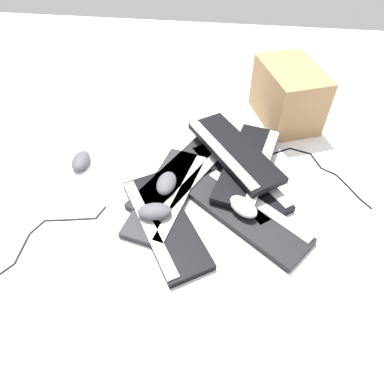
{
  "coord_description": "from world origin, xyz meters",
  "views": [
    {
      "loc": [
        -0.14,
        0.75,
        0.9
      ],
      "look_at": [
        -0.05,
        -0.03,
        0.04
      ],
      "focal_mm": 32.0,
      "sensor_mm": 36.0,
      "label": 1
    }
  ],
  "objects_px": {
    "keyboard_5": "(248,164)",
    "mouse_3": "(166,183)",
    "keyboard_1": "(164,222)",
    "keyboard_2": "(247,215)",
    "keyboard_4": "(180,178)",
    "cardboard_box": "(288,95)",
    "mouse_1": "(81,161)",
    "keyboard_3": "(240,177)",
    "mouse_0": "(155,211)",
    "keyboard_6": "(233,151)",
    "keyboard_0": "(168,194)",
    "mouse_2": "(243,207)"
  },
  "relations": [
    {
      "from": "keyboard_6",
      "to": "mouse_0",
      "type": "height_order",
      "value": "keyboard_6"
    },
    {
      "from": "keyboard_3",
      "to": "keyboard_5",
      "type": "xyz_separation_m",
      "value": [
        -0.03,
        -0.04,
        0.03
      ]
    },
    {
      "from": "keyboard_2",
      "to": "keyboard_3",
      "type": "relative_size",
      "value": 0.99
    },
    {
      "from": "keyboard_2",
      "to": "cardboard_box",
      "type": "relative_size",
      "value": 1.38
    },
    {
      "from": "keyboard_5",
      "to": "mouse_3",
      "type": "height_order",
      "value": "mouse_3"
    },
    {
      "from": "keyboard_3",
      "to": "keyboard_6",
      "type": "bearing_deg",
      "value": -66.19
    },
    {
      "from": "keyboard_4",
      "to": "cardboard_box",
      "type": "height_order",
      "value": "cardboard_box"
    },
    {
      "from": "mouse_3",
      "to": "keyboard_3",
      "type": "bearing_deg",
      "value": -64.49
    },
    {
      "from": "keyboard_2",
      "to": "mouse_1",
      "type": "xyz_separation_m",
      "value": [
        0.64,
        -0.19,
        0.01
      ]
    },
    {
      "from": "mouse_2",
      "to": "mouse_3",
      "type": "bearing_deg",
      "value": 28.22
    },
    {
      "from": "mouse_3",
      "to": "mouse_2",
      "type": "bearing_deg",
      "value": -101.01
    },
    {
      "from": "keyboard_6",
      "to": "mouse_0",
      "type": "relative_size",
      "value": 4.04
    },
    {
      "from": "keyboard_2",
      "to": "mouse_2",
      "type": "height_order",
      "value": "mouse_2"
    },
    {
      "from": "mouse_0",
      "to": "cardboard_box",
      "type": "xyz_separation_m",
      "value": [
        -0.45,
        -0.64,
        0.07
      ]
    },
    {
      "from": "mouse_0",
      "to": "mouse_3",
      "type": "height_order",
      "value": "same"
    },
    {
      "from": "keyboard_5",
      "to": "keyboard_6",
      "type": "height_order",
      "value": "keyboard_6"
    },
    {
      "from": "keyboard_6",
      "to": "cardboard_box",
      "type": "bearing_deg",
      "value": -122.09
    },
    {
      "from": "mouse_1",
      "to": "keyboard_4",
      "type": "bearing_deg",
      "value": 80.17
    },
    {
      "from": "keyboard_1",
      "to": "keyboard_6",
      "type": "xyz_separation_m",
      "value": [
        -0.21,
        -0.32,
        0.06
      ]
    },
    {
      "from": "keyboard_1",
      "to": "keyboard_2",
      "type": "height_order",
      "value": "same"
    },
    {
      "from": "keyboard_4",
      "to": "keyboard_5",
      "type": "distance_m",
      "value": 0.26
    },
    {
      "from": "keyboard_2",
      "to": "keyboard_4",
      "type": "distance_m",
      "value": 0.29
    },
    {
      "from": "keyboard_5",
      "to": "keyboard_6",
      "type": "relative_size",
      "value": 1.04
    },
    {
      "from": "keyboard_4",
      "to": "mouse_2",
      "type": "height_order",
      "value": "mouse_2"
    },
    {
      "from": "mouse_0",
      "to": "keyboard_3",
      "type": "bearing_deg",
      "value": -150.45
    },
    {
      "from": "keyboard_6",
      "to": "mouse_1",
      "type": "bearing_deg",
      "value": 6.43
    },
    {
      "from": "keyboard_5",
      "to": "mouse_1",
      "type": "bearing_deg",
      "value": 2.92
    },
    {
      "from": "keyboard_2",
      "to": "mouse_1",
      "type": "relative_size",
      "value": 3.98
    },
    {
      "from": "keyboard_0",
      "to": "mouse_1",
      "type": "bearing_deg",
      "value": -18.85
    },
    {
      "from": "keyboard_2",
      "to": "mouse_3",
      "type": "relative_size",
      "value": 3.98
    },
    {
      "from": "mouse_0",
      "to": "keyboard_5",
      "type": "bearing_deg",
      "value": -148.3
    },
    {
      "from": "keyboard_0",
      "to": "keyboard_1",
      "type": "xyz_separation_m",
      "value": [
        -0.01,
        0.13,
        0.0
      ]
    },
    {
      "from": "keyboard_2",
      "to": "mouse_2",
      "type": "relative_size",
      "value": 3.98
    },
    {
      "from": "keyboard_1",
      "to": "cardboard_box",
      "type": "xyz_separation_m",
      "value": [
        -0.42,
        -0.65,
        0.11
      ]
    },
    {
      "from": "keyboard_2",
      "to": "mouse_2",
      "type": "distance_m",
      "value": 0.04
    },
    {
      "from": "keyboard_4",
      "to": "keyboard_3",
      "type": "bearing_deg",
      "value": -172.12
    },
    {
      "from": "keyboard_5",
      "to": "keyboard_2",
      "type": "bearing_deg",
      "value": 90.6
    },
    {
      "from": "mouse_0",
      "to": "mouse_1",
      "type": "relative_size",
      "value": 1.0
    },
    {
      "from": "keyboard_1",
      "to": "cardboard_box",
      "type": "bearing_deg",
      "value": -122.75
    },
    {
      "from": "cardboard_box",
      "to": "keyboard_0",
      "type": "bearing_deg",
      "value": 50.81
    },
    {
      "from": "keyboard_1",
      "to": "mouse_2",
      "type": "relative_size",
      "value": 4.12
    },
    {
      "from": "keyboard_0",
      "to": "keyboard_3",
      "type": "xyz_separation_m",
      "value": [
        -0.25,
        -0.11,
        0.0
      ]
    },
    {
      "from": "mouse_1",
      "to": "mouse_3",
      "type": "height_order",
      "value": "mouse_3"
    },
    {
      "from": "keyboard_5",
      "to": "cardboard_box",
      "type": "relative_size",
      "value": 1.46
    },
    {
      "from": "keyboard_2",
      "to": "keyboard_6",
      "type": "relative_size",
      "value": 0.99
    },
    {
      "from": "keyboard_5",
      "to": "cardboard_box",
      "type": "distance_m",
      "value": 0.41
    },
    {
      "from": "keyboard_3",
      "to": "mouse_0",
      "type": "xyz_separation_m",
      "value": [
        0.27,
        0.23,
        0.04
      ]
    },
    {
      "from": "keyboard_1",
      "to": "mouse_1",
      "type": "relative_size",
      "value": 4.12
    },
    {
      "from": "keyboard_1",
      "to": "keyboard_5",
      "type": "xyz_separation_m",
      "value": [
        -0.27,
        -0.28,
        0.03
      ]
    },
    {
      "from": "keyboard_0",
      "to": "keyboard_2",
      "type": "height_order",
      "value": "same"
    }
  ]
}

